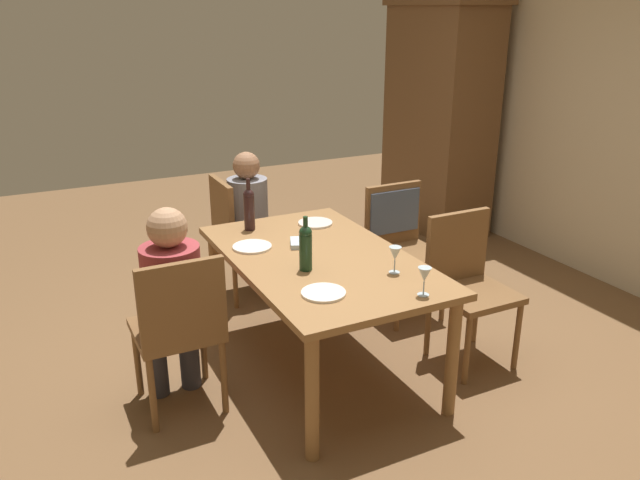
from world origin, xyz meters
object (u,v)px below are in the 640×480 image
object	(u,v)px
dining_table	(320,270)
dinner_plate_host	(323,293)
chair_left_end	(238,230)
wine_bottle_dark_red	(249,208)
dinner_plate_guest_right	(315,223)
chair_far_left	(398,231)
person_woman_host	(252,213)
wine_glass_near_left	(395,254)
chair_near	(179,324)
person_man_bearded	(172,294)
chair_far_right	(467,278)
wine_glass_centre	(424,276)
armoire_cabinet	(439,117)
dinner_plate_guest_left	(252,247)
wine_bottle_tall_green	(306,246)

from	to	relation	value
dining_table	dinner_plate_host	bearing A→B (deg)	-24.63
chair_left_end	wine_bottle_dark_red	xyz separation A→B (m)	(0.57, -0.11, 0.34)
dinner_plate_guest_right	dining_table	bearing A→B (deg)	-23.54
chair_far_left	person_woman_host	xyz separation A→B (m)	(-0.70, -0.84, 0.05)
wine_glass_near_left	dinner_plate_host	world-z (taller)	wine_glass_near_left
chair_near	person_woman_host	world-z (taller)	person_woman_host
person_woman_host	chair_left_end	bearing A→B (deg)	-90.00
person_woman_host	person_man_bearded	bearing A→B (deg)	-37.33
chair_far_right	wine_glass_centre	bearing A→B (deg)	33.67
chair_far_left	chair_far_right	distance (m)	0.77
person_man_bearded	chair_near	bearing A→B (deg)	-90.00
person_woman_host	wine_bottle_dark_red	distance (m)	0.65
wine_glass_near_left	armoire_cabinet	bearing A→B (deg)	139.34
wine_bottle_dark_red	person_man_bearded	bearing A→B (deg)	-48.19
dinner_plate_guest_left	wine_bottle_tall_green	bearing A→B (deg)	17.75
person_man_bearded	wine_bottle_tall_green	distance (m)	0.75
armoire_cabinet	wine_glass_centre	size ratio (longest dim) A/B	14.63
dining_table	wine_glass_near_left	bearing A→B (deg)	32.71
chair_far_right	person_man_bearded	distance (m)	1.75
wine_glass_centre	dinner_plate_guest_left	xyz separation A→B (m)	(-1.00, -0.53, -0.10)
person_woman_host	dinner_plate_guest_right	distance (m)	0.70
chair_near	dinner_plate_guest_left	xyz separation A→B (m)	(-0.39, 0.56, 0.20)
chair_far_left	dinner_plate_guest_left	bearing A→B (deg)	9.01
armoire_cabinet	chair_far_left	world-z (taller)	armoire_cabinet
chair_far_right	wine_bottle_tall_green	distance (m)	1.08
dining_table	dinner_plate_guest_right	xyz separation A→B (m)	(-0.53, 0.23, 0.09)
chair_left_end	dining_table	bearing A→B (deg)	4.19
dinner_plate_host	dinner_plate_guest_right	distance (m)	1.09
chair_left_end	chair_near	size ratio (longest dim) A/B	1.00
wine_glass_centre	person_woman_host	bearing A→B (deg)	-173.91
chair_left_end	dinner_plate_guest_right	world-z (taller)	chair_left_end
chair_far_left	chair_far_right	bearing A→B (deg)	90.00
wine_glass_centre	chair_far_left	bearing A→B (deg)	151.89
dinner_plate_guest_right	chair_near	bearing A→B (deg)	-60.49
chair_far_right	wine_glass_near_left	distance (m)	0.69
person_man_bearded	dinner_plate_host	world-z (taller)	person_man_bearded
chair_left_end	dinner_plate_host	world-z (taller)	chair_left_end
chair_far_right	wine_bottle_dark_red	world-z (taller)	wine_bottle_dark_red
dinner_plate_host	dinner_plate_guest_right	bearing A→B (deg)	155.95
chair_near	person_woman_host	bearing A→B (deg)	55.20
person_woman_host	wine_glass_centre	bearing A→B (deg)	6.09
chair_far_right	dinner_plate_guest_left	xyz separation A→B (m)	(-0.58, -1.16, 0.20)
wine_glass_centre	dinner_plate_guest_right	distance (m)	1.24
chair_far_left	wine_glass_near_left	xyz separation A→B (m)	(0.88, -0.61, 0.24)
wine_glass_centre	dinner_plate_guest_left	size ratio (longest dim) A/B	0.64
dining_table	wine_bottle_tall_green	distance (m)	0.31
person_man_bearded	dinner_plate_guest_left	bearing A→B (deg)	26.39
dinner_plate_guest_left	wine_bottle_dark_red	bearing A→B (deg)	161.67
wine_glass_centre	dinner_plate_guest_left	distance (m)	1.14
chair_far_right	dinner_plate_guest_right	world-z (taller)	chair_far_right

